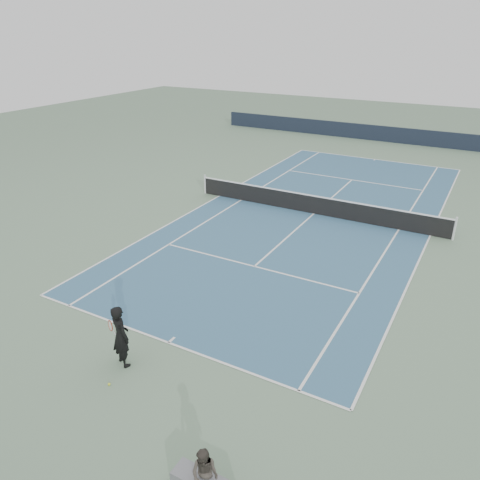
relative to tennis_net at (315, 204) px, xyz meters
The scene contains 7 objects.
ground 0.50m from the tennis_net, ahead, with size 80.00×80.00×0.00m, color slate.
court_surface 0.50m from the tennis_net, ahead, with size 10.97×23.77×0.01m, color #345D7C.
tennis_net is the anchor object (origin of this frame).
windscreen_far 17.89m from the tennis_net, 90.00° to the left, with size 30.00×0.25×1.20m, color black.
tennis_player 13.22m from the tennis_net, 92.30° to the right, with size 0.86×0.72×1.83m.
tennis_ball 14.07m from the tennis_net, 91.08° to the right, with size 0.07×0.07×0.07m, color yellow.
spectator_bench 15.89m from the tennis_net, 76.84° to the right, with size 1.42×0.59×1.18m.
Camera 1 is at (7.28, -20.67, 8.48)m, focal length 35.00 mm.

